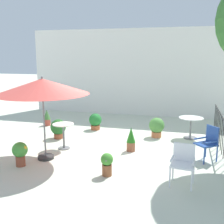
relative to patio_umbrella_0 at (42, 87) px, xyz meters
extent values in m
plane|color=beige|center=(1.40, 1.26, -1.99)|extent=(60.00, 60.00, 0.00)
cube|color=white|center=(1.40, 6.44, 0.02)|extent=(10.33, 0.30, 4.01)
cylinder|color=black|center=(4.72, 1.26, -1.49)|extent=(0.02, 0.02, 1.00)
cylinder|color=black|center=(4.72, 1.62, -1.49)|extent=(0.02, 0.02, 1.00)
cylinder|color=black|center=(4.72, 1.98, -1.49)|extent=(0.02, 0.02, 1.00)
cylinder|color=black|center=(4.72, 2.34, -1.49)|extent=(0.02, 0.02, 1.00)
cylinder|color=black|center=(4.72, 2.70, -1.49)|extent=(0.02, 0.02, 1.00)
cylinder|color=black|center=(4.72, 3.05, -1.49)|extent=(0.02, 0.02, 1.00)
cylinder|color=black|center=(4.72, 3.41, -1.49)|extent=(0.02, 0.02, 1.00)
cylinder|color=black|center=(4.72, 3.77, -1.49)|extent=(0.02, 0.02, 1.00)
cylinder|color=black|center=(4.72, 4.13, -1.49)|extent=(0.02, 0.02, 1.00)
cylinder|color=#2D2D2D|center=(0.00, 0.00, -1.95)|extent=(0.44, 0.44, 0.08)
cylinder|color=slate|center=(0.00, 0.00, -0.89)|extent=(0.04, 0.04, 2.21)
cone|color=#D84F45|center=(0.00, 0.00, 0.01)|extent=(2.47, 2.47, 0.41)
sphere|color=slate|center=(0.00, 0.00, 0.25)|extent=(0.06, 0.06, 0.06)
cylinder|color=silver|center=(3.86, 3.04, -1.27)|extent=(0.82, 0.82, 0.02)
cylinder|color=slate|center=(3.86, 3.04, -1.64)|extent=(0.06, 0.06, 0.70)
cylinder|color=slate|center=(3.86, 3.04, -1.97)|extent=(0.45, 0.45, 0.03)
cylinder|color=white|center=(0.12, 0.92, -1.22)|extent=(0.64, 0.64, 0.02)
cylinder|color=slate|center=(0.12, 0.92, -1.61)|extent=(0.06, 0.06, 0.75)
cylinder|color=slate|center=(0.12, 0.92, -1.97)|extent=(0.35, 0.35, 0.03)
cube|color=#264A98|center=(4.22, 0.99, -1.53)|extent=(0.65, 0.65, 0.04)
cube|color=#264A98|center=(4.39, 1.13, -1.28)|extent=(0.30, 0.35, 0.46)
cube|color=#264A98|center=(4.09, 1.14, -1.41)|extent=(0.36, 0.31, 0.03)
cube|color=#264A98|center=(4.35, 0.84, -1.41)|extent=(0.36, 0.31, 0.03)
cylinder|color=#264A98|center=(3.92, 1.00, -1.77)|extent=(0.04, 0.04, 0.44)
cylinder|color=#264A98|center=(4.19, 0.69, -1.77)|extent=(0.04, 0.04, 0.44)
cylinder|color=#264A98|center=(4.26, 1.29, -1.77)|extent=(0.04, 0.04, 0.44)
cylinder|color=#264A98|center=(4.52, 0.98, -1.77)|extent=(0.04, 0.04, 0.44)
cube|color=white|center=(3.65, -0.68, -1.52)|extent=(0.54, 0.50, 0.04)
cube|color=white|center=(3.67, -0.48, -1.29)|extent=(0.47, 0.09, 0.41)
cube|color=white|center=(3.42, -0.66, -1.40)|extent=(0.08, 0.40, 0.03)
cube|color=white|center=(3.87, -0.71, -1.40)|extent=(0.08, 0.40, 0.03)
cylinder|color=white|center=(3.40, -0.86, -1.76)|extent=(0.04, 0.04, 0.45)
cylinder|color=white|center=(3.85, -0.91, -1.76)|extent=(0.04, 0.04, 0.45)
cylinder|color=white|center=(3.45, -0.46, -1.76)|extent=(0.04, 0.04, 0.45)
cylinder|color=white|center=(3.90, -0.51, -1.76)|extent=(0.04, 0.04, 0.45)
cylinder|color=#A05337|center=(-0.52, 1.87, -1.90)|extent=(0.31, 0.31, 0.17)
cylinder|color=#382819|center=(-0.52, 1.87, -1.82)|extent=(0.28, 0.28, 0.02)
sphere|color=#256327|center=(-0.52, 1.87, -1.59)|extent=(0.53, 0.53, 0.53)
cylinder|color=#974931|center=(-0.38, -0.62, -1.85)|extent=(0.24, 0.24, 0.27)
cylinder|color=#382819|center=(-0.38, -0.62, -1.73)|extent=(0.21, 0.21, 0.02)
sphere|color=green|center=(-0.38, -0.62, -1.55)|extent=(0.39, 0.39, 0.39)
sphere|color=gold|center=(-0.45, -0.48, -1.48)|extent=(0.11, 0.11, 0.11)
sphere|color=gold|center=(-0.32, -0.49, -1.53)|extent=(0.10, 0.10, 0.10)
sphere|color=gold|center=(-0.30, -0.51, -1.55)|extent=(0.09, 0.09, 0.09)
sphere|color=gold|center=(-0.23, -0.63, -1.49)|extent=(0.10, 0.10, 0.10)
cylinder|color=#AB4839|center=(-1.75, 3.38, -1.86)|extent=(0.26, 0.26, 0.26)
cylinder|color=#382819|center=(-1.75, 3.38, -1.74)|extent=(0.23, 0.23, 0.02)
cone|color=#44783B|center=(-1.75, 3.38, -1.54)|extent=(0.30, 0.30, 0.38)
cylinder|color=#A85834|center=(0.35, 3.29, -1.90)|extent=(0.34, 0.34, 0.18)
cylinder|color=#382819|center=(0.35, 3.29, -1.82)|extent=(0.30, 0.30, 0.02)
sphere|color=#23722E|center=(0.35, 3.29, -1.61)|extent=(0.48, 0.48, 0.48)
cylinder|color=#97553A|center=(2.14, 1.23, -1.85)|extent=(0.25, 0.25, 0.28)
cylinder|color=#382819|center=(2.14, 1.23, -1.72)|extent=(0.22, 0.22, 0.02)
cone|color=#27741E|center=(2.14, 1.23, -1.49)|extent=(0.26, 0.26, 0.45)
cylinder|color=brown|center=(1.93, -0.61, -1.85)|extent=(0.23, 0.23, 0.28)
cylinder|color=#382819|center=(1.93, -0.61, -1.72)|extent=(0.20, 0.20, 0.02)
sphere|color=#428C2E|center=(1.93, -0.61, -1.58)|extent=(0.30, 0.30, 0.30)
sphere|color=#C03EB6|center=(1.96, -0.70, -1.54)|extent=(0.06, 0.06, 0.06)
sphere|color=#C03EB6|center=(2.02, -0.62, -1.61)|extent=(0.06, 0.06, 0.06)
sphere|color=#C03EB6|center=(1.95, -0.72, -1.57)|extent=(0.08, 0.08, 0.08)
cylinder|color=#C66E44|center=(2.72, 2.88, -1.89)|extent=(0.34, 0.34, 0.20)
cylinder|color=#382819|center=(2.72, 2.88, -1.80)|extent=(0.30, 0.30, 0.02)
sphere|color=#4E8B3E|center=(2.72, 2.88, -1.57)|extent=(0.53, 0.53, 0.53)
camera|label=1|loc=(3.64, -6.53, 0.81)|focal=44.55mm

